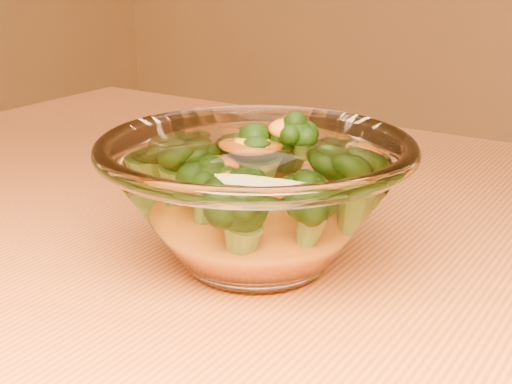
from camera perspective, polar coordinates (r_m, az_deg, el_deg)
glass_bowl at (r=0.48m, az=0.00°, el=-0.52°), size 0.21×0.21×0.09m
cheese_sauce at (r=0.48m, az=0.00°, el=-2.73°), size 0.12×0.12×0.03m
broccoli_heap at (r=0.48m, az=0.38°, el=1.17°), size 0.15×0.13×0.07m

